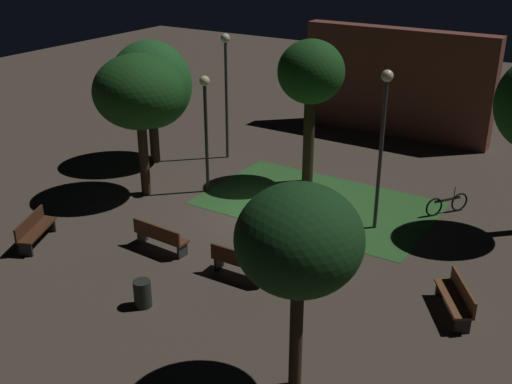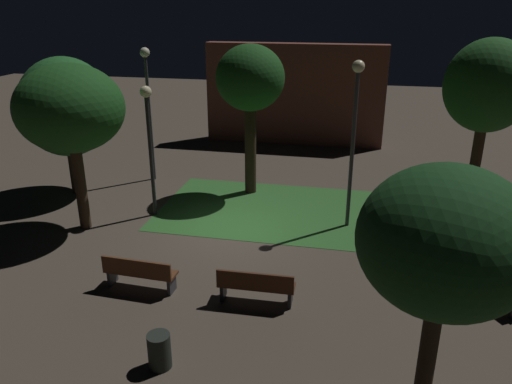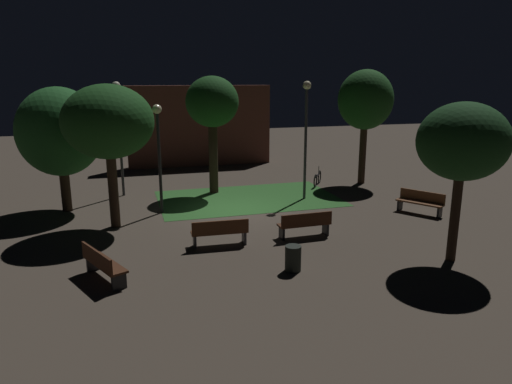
{
  "view_description": "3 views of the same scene",
  "coord_description": "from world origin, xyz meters",
  "px_view_note": "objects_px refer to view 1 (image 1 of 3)",
  "views": [
    {
      "loc": [
        9.67,
        -16.02,
        9.02
      ],
      "look_at": [
        -0.37,
        -0.09,
        0.81
      ],
      "focal_mm": 43.62,
      "sensor_mm": 36.0,
      "label": 1
    },
    {
      "loc": [
        3.5,
        -13.37,
        6.63
      ],
      "look_at": [
        0.52,
        0.69,
        1.06
      ],
      "focal_mm": 34.58,
      "sensor_mm": 36.0,
      "label": 2
    },
    {
      "loc": [
        -4.25,
        -17.39,
        5.2
      ],
      "look_at": [
        0.96,
        0.46,
        0.62
      ],
      "focal_mm": 32.44,
      "sensor_mm": 36.0,
      "label": 3
    }
  ],
  "objects_px": {
    "lamp_post_plaza_east": "(226,77)",
    "lamp_post_near_wall": "(383,126)",
    "bench_by_lamp": "(34,229)",
    "tree_right_canopy": "(151,85)",
    "tree_back_right": "(299,241)",
    "bench_front_right": "(457,297)",
    "bicycle": "(447,204)",
    "bench_back_row": "(160,236)",
    "trash_bin": "(143,294)",
    "bench_near_trees": "(242,262)",
    "tree_near_wall": "(311,75)",
    "tree_back_left": "(139,92)",
    "lamp_post_plaza_west": "(206,114)"
  },
  "relations": [
    {
      "from": "tree_back_left",
      "to": "lamp_post_plaza_east",
      "type": "bearing_deg",
      "value": 85.92
    },
    {
      "from": "tree_back_right",
      "to": "trash_bin",
      "type": "bearing_deg",
      "value": 173.11
    },
    {
      "from": "lamp_post_near_wall",
      "to": "bicycle",
      "type": "bearing_deg",
      "value": 54.42
    },
    {
      "from": "bench_near_trees",
      "to": "bench_by_lamp",
      "type": "xyz_separation_m",
      "value": [
        -6.41,
        -1.68,
        0.0
      ]
    },
    {
      "from": "tree_right_canopy",
      "to": "bicycle",
      "type": "bearing_deg",
      "value": 6.89
    },
    {
      "from": "tree_right_canopy",
      "to": "lamp_post_plaza_west",
      "type": "distance_m",
      "value": 3.89
    },
    {
      "from": "tree_right_canopy",
      "to": "tree_near_wall",
      "type": "relative_size",
      "value": 0.92
    },
    {
      "from": "lamp_post_plaza_east",
      "to": "lamp_post_near_wall",
      "type": "height_order",
      "value": "lamp_post_near_wall"
    },
    {
      "from": "tree_right_canopy",
      "to": "lamp_post_near_wall",
      "type": "distance_m",
      "value": 9.96
    },
    {
      "from": "tree_back_right",
      "to": "bicycle",
      "type": "xyz_separation_m",
      "value": [
        0.2,
        10.16,
        -3.13
      ]
    },
    {
      "from": "lamp_post_plaza_west",
      "to": "lamp_post_near_wall",
      "type": "relative_size",
      "value": 0.83
    },
    {
      "from": "bench_near_trees",
      "to": "tree_right_canopy",
      "type": "distance_m",
      "value": 10.17
    },
    {
      "from": "lamp_post_near_wall",
      "to": "bicycle",
      "type": "xyz_separation_m",
      "value": [
        1.63,
        2.27,
        -3.07
      ]
    },
    {
      "from": "bench_back_row",
      "to": "bench_near_trees",
      "type": "bearing_deg",
      "value": -0.0
    },
    {
      "from": "bench_near_trees",
      "to": "tree_near_wall",
      "type": "bearing_deg",
      "value": 103.5
    },
    {
      "from": "bench_by_lamp",
      "to": "lamp_post_near_wall",
      "type": "xyz_separation_m",
      "value": [
        8.34,
        6.5,
        2.93
      ]
    },
    {
      "from": "tree_back_right",
      "to": "lamp_post_plaza_west",
      "type": "bearing_deg",
      "value": 136.08
    },
    {
      "from": "tree_back_right",
      "to": "bench_front_right",
      "type": "bearing_deg",
      "value": 64.73
    },
    {
      "from": "bench_front_right",
      "to": "tree_back_right",
      "type": "distance_m",
      "value": 5.77
    },
    {
      "from": "tree_near_wall",
      "to": "lamp_post_near_wall",
      "type": "relative_size",
      "value": 1.04
    },
    {
      "from": "bench_back_row",
      "to": "tree_back_right",
      "type": "relative_size",
      "value": 0.4
    },
    {
      "from": "bench_by_lamp",
      "to": "tree_right_canopy",
      "type": "relative_size",
      "value": 0.37
    },
    {
      "from": "tree_right_canopy",
      "to": "tree_back_left",
      "type": "distance_m",
      "value": 3.34
    },
    {
      "from": "lamp_post_plaza_east",
      "to": "tree_back_left",
      "type": "bearing_deg",
      "value": -94.08
    },
    {
      "from": "bench_front_right",
      "to": "bicycle",
      "type": "relative_size",
      "value": 1.24
    },
    {
      "from": "bicycle",
      "to": "tree_back_left",
      "type": "bearing_deg",
      "value": -157.03
    },
    {
      "from": "bench_back_row",
      "to": "trash_bin",
      "type": "distance_m",
      "value": 2.93
    },
    {
      "from": "bicycle",
      "to": "bench_back_row",
      "type": "bearing_deg",
      "value": -132.32
    },
    {
      "from": "bench_front_right",
      "to": "lamp_post_near_wall",
      "type": "bearing_deg",
      "value": 135.94
    },
    {
      "from": "tree_back_left",
      "to": "trash_bin",
      "type": "distance_m",
      "value": 7.99
    },
    {
      "from": "bench_by_lamp",
      "to": "lamp_post_near_wall",
      "type": "distance_m",
      "value": 10.97
    },
    {
      "from": "tree_right_canopy",
      "to": "tree_back_left",
      "type": "bearing_deg",
      "value": -55.11
    },
    {
      "from": "lamp_post_plaza_east",
      "to": "trash_bin",
      "type": "height_order",
      "value": "lamp_post_plaza_east"
    },
    {
      "from": "bench_front_right",
      "to": "tree_back_left",
      "type": "xyz_separation_m",
      "value": [
        -11.57,
        1.6,
        3.25
      ]
    },
    {
      "from": "tree_right_canopy",
      "to": "lamp_post_near_wall",
      "type": "height_order",
      "value": "lamp_post_near_wall"
    },
    {
      "from": "lamp_post_near_wall",
      "to": "trash_bin",
      "type": "distance_m",
      "value": 8.58
    },
    {
      "from": "tree_right_canopy",
      "to": "tree_near_wall",
      "type": "xyz_separation_m",
      "value": [
        6.29,
        1.36,
        0.91
      ]
    },
    {
      "from": "tree_near_wall",
      "to": "bicycle",
      "type": "distance_m",
      "value": 6.45
    },
    {
      "from": "lamp_post_plaza_east",
      "to": "lamp_post_near_wall",
      "type": "relative_size",
      "value": 0.99
    },
    {
      "from": "bench_by_lamp",
      "to": "lamp_post_plaza_west",
      "type": "relative_size",
      "value": 0.43
    },
    {
      "from": "tree_near_wall",
      "to": "tree_back_right",
      "type": "relative_size",
      "value": 1.16
    },
    {
      "from": "bench_back_row",
      "to": "tree_right_canopy",
      "type": "bearing_deg",
      "value": 131.73
    },
    {
      "from": "bench_near_trees",
      "to": "bicycle",
      "type": "distance_m",
      "value": 7.94
    },
    {
      "from": "bench_back_row",
      "to": "bench_front_right",
      "type": "height_order",
      "value": "same"
    },
    {
      "from": "tree_right_canopy",
      "to": "lamp_post_near_wall",
      "type": "xyz_separation_m",
      "value": [
        9.92,
        -0.88,
        0.24
      ]
    },
    {
      "from": "bench_front_right",
      "to": "lamp_post_plaza_west",
      "type": "relative_size",
      "value": 0.42
    },
    {
      "from": "tree_right_canopy",
      "to": "tree_back_left",
      "type": "height_order",
      "value": "tree_back_left"
    },
    {
      "from": "bench_back_row",
      "to": "tree_near_wall",
      "type": "distance_m",
      "value": 8.02
    },
    {
      "from": "bench_back_row",
      "to": "lamp_post_plaza_west",
      "type": "xyz_separation_m",
      "value": [
        -1.44,
        4.35,
        2.43
      ]
    },
    {
      "from": "bench_by_lamp",
      "to": "tree_back_left",
      "type": "bearing_deg",
      "value": 86.27
    }
  ]
}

